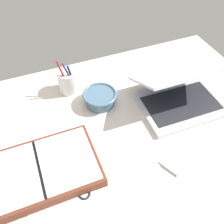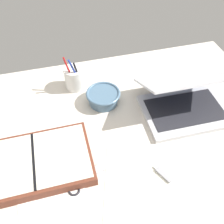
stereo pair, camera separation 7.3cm
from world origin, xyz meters
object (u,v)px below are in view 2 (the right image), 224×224
pen_cup (75,78)px  planner (35,163)px  laptop (184,100)px  scissors (77,183)px  bowl (103,97)px

pen_cup → planner: bearing=-118.2°
laptop → pen_cup: size_ratio=2.04×
laptop → planner: 59.71cm
scissors → laptop: bearing=1.8°
laptop → planner: bearing=-167.3°
scissors → planner: bearing=118.1°
pen_cup → scissors: pen_cup is taller
bowl → scissors: bearing=-116.8°
pen_cup → planner: (-19.23, -35.86, -2.96)cm
bowl → pen_cup: (-9.48, 12.38, 1.93)cm
bowl → pen_cup: 15.71cm
pen_cup → bowl: bearing=-52.6°
bowl → planner: 37.10cm
bowl → planner: bowl is taller
laptop → scissors: bearing=-154.0°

